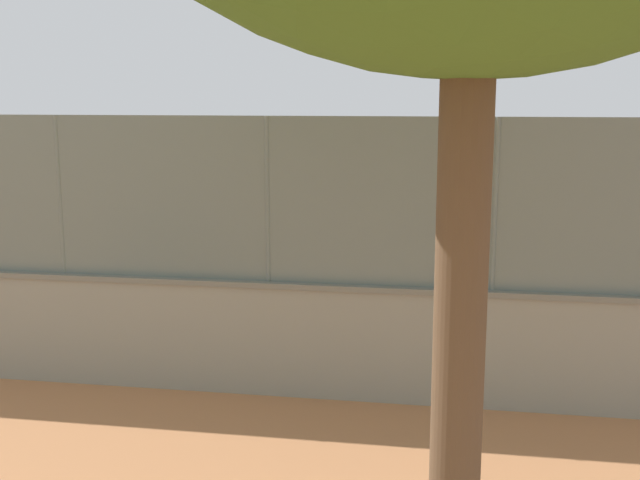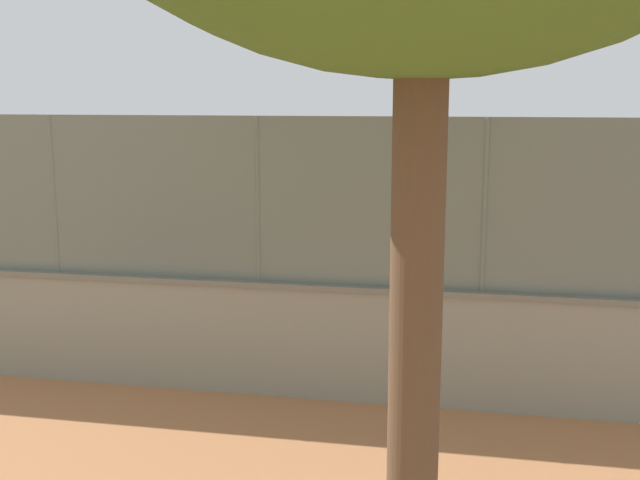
# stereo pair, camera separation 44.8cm
# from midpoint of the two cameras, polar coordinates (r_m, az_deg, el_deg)

# --- Properties ---
(ground_plane) EXTENTS (260.00, 260.00, 0.00)m
(ground_plane) POSITION_cam_midpoint_polar(r_m,az_deg,el_deg) (25.21, 1.94, 0.60)
(ground_plane) COLOR #B27247
(perimeter_wall) EXTENTS (25.59, 0.36, 1.69)m
(perimeter_wall) POSITION_cam_midpoint_polar(r_m,az_deg,el_deg) (11.54, -4.82, -7.02)
(perimeter_wall) COLOR gray
(perimeter_wall) RESTS_ON ground_plane
(fence_panel_on_wall) EXTENTS (25.14, 0.11, 2.35)m
(fence_panel_on_wall) POSITION_cam_midpoint_polar(r_m,az_deg,el_deg) (11.11, -4.97, 2.91)
(fence_panel_on_wall) COLOR slate
(fence_panel_on_wall) RESTS_ON perimeter_wall
(player_foreground_swinging) EXTENTS (0.69, 1.22, 1.45)m
(player_foreground_swinging) POSITION_cam_midpoint_polar(r_m,az_deg,el_deg) (16.41, -5.63, -1.78)
(player_foreground_swinging) COLOR #591919
(player_foreground_swinging) RESTS_ON ground_plane
(player_at_service_line) EXTENTS (0.85, 1.06, 1.54)m
(player_at_service_line) POSITION_cam_midpoint_polar(r_m,az_deg,el_deg) (16.04, 15.99, -2.23)
(player_at_service_line) COLOR black
(player_at_service_line) RESTS_ON ground_plane
(player_crossing_court) EXTENTS (1.02, 0.70, 1.52)m
(player_crossing_court) POSITION_cam_midpoint_polar(r_m,az_deg,el_deg) (25.39, -4.73, 2.66)
(player_crossing_court) COLOR navy
(player_crossing_court) RESTS_ON ground_plane
(sports_ball) EXTENTS (0.12, 0.12, 0.12)m
(sports_ball) POSITION_cam_midpoint_polar(r_m,az_deg,el_deg) (14.78, -3.14, -2.84)
(sports_ball) COLOR #3399D8
(courtside_bench) EXTENTS (1.60, 0.38, 0.87)m
(courtside_bench) POSITION_cam_midpoint_polar(r_m,az_deg,el_deg) (13.31, -11.81, -6.58)
(courtside_bench) COLOR gray
(courtside_bench) RESTS_ON ground_plane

